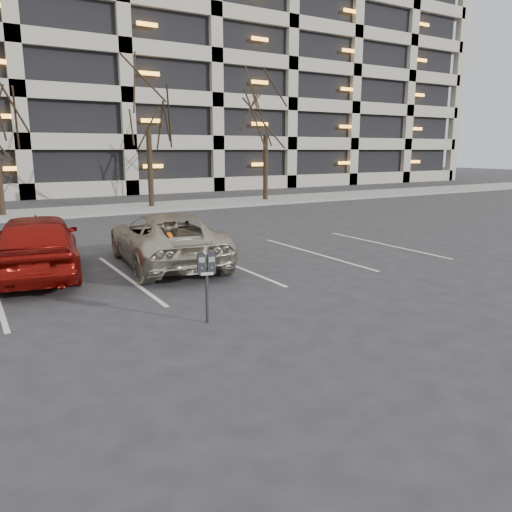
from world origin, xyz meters
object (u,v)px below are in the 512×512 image
(tree_c, at_px, (146,79))
(tree_d, at_px, (266,94))
(car_red, at_px, (38,244))
(parking_meter, at_px, (206,270))
(suv_silver, at_px, (166,239))

(tree_c, bearing_deg, tree_d, 0.00)
(tree_c, relative_size, tree_d, 1.05)
(tree_c, bearing_deg, car_red, -119.98)
(parking_meter, height_order, car_red, car_red)
(parking_meter, bearing_deg, tree_d, 70.51)
(tree_c, height_order, parking_meter, tree_c)
(tree_d, relative_size, car_red, 1.84)
(suv_silver, bearing_deg, tree_d, -124.62)
(parking_meter, relative_size, suv_silver, 0.24)
(parking_meter, distance_m, car_red, 5.50)
(tree_c, height_order, suv_silver, tree_c)
(tree_c, xyz_separation_m, suv_silver, (-4.06, -12.78, -5.75))
(tree_d, bearing_deg, tree_c, 180.00)
(parking_meter, height_order, suv_silver, suv_silver)
(parking_meter, bearing_deg, tree_c, 88.93)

